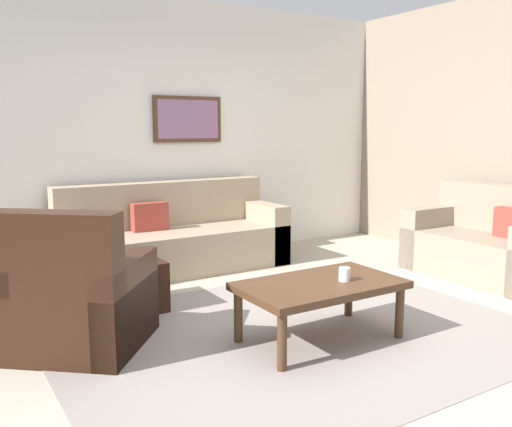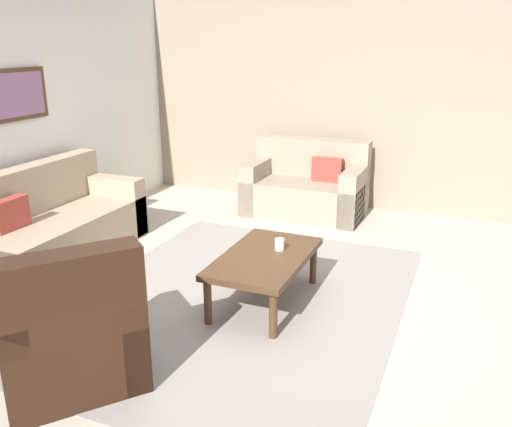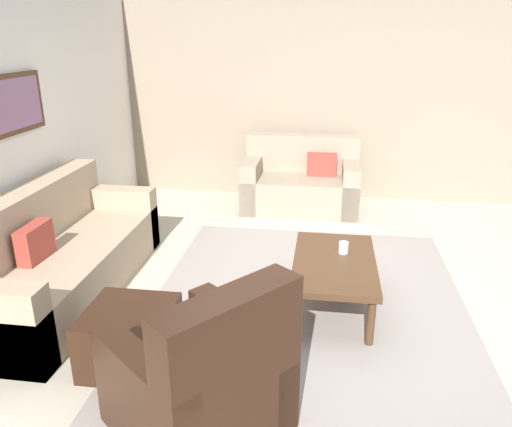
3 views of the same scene
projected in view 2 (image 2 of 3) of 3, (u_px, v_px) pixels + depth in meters
name	position (u px, v px, depth m)	size (l,w,h in m)	color
ground_plane	(239.00, 301.00, 4.40)	(8.00, 8.00, 0.00)	#B2A893
stone_feature_panel	(338.00, 93.00, 6.60)	(0.12, 5.20, 2.80)	gray
area_rug	(239.00, 300.00, 4.40)	(3.28, 2.54, 0.01)	gray
couch_main	(32.00, 233.00, 5.06)	(2.25, 0.85, 0.88)	gray
couch_loveseat	(307.00, 188.00, 6.56)	(0.82, 1.40, 0.88)	gray
armchair_leather	(71.00, 339.00, 3.27)	(1.13, 1.13, 0.95)	black
ottoman	(53.00, 299.00, 4.00)	(0.56, 0.56, 0.40)	black
coffee_table	(265.00, 261.00, 4.28)	(1.10, 0.64, 0.41)	#472D1C
cup	(280.00, 244.00, 4.36)	(0.08, 0.08, 0.09)	white
framed_artwork	(14.00, 95.00, 5.17)	(0.79, 0.04, 0.49)	#472D1C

